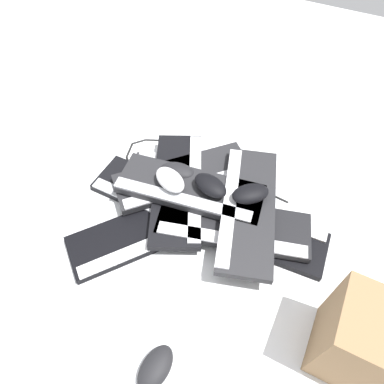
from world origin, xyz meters
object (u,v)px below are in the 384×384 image
object	(u,v)px
keyboard_0	(251,230)
keyboard_8	(248,207)
keyboard_1	(197,176)
keyboard_5	(233,226)
mouse_2	(170,180)
keyboard_3	(144,232)
keyboard_2	(160,197)
mouse_0	(210,185)
keyboard_4	(179,187)
keyboard_7	(188,189)
mouse_4	(177,171)
mouse_1	(250,194)
mouse_3	(155,368)
keyboard_6	(184,177)

from	to	relation	value
keyboard_0	keyboard_8	xyz separation A→B (m)	(-0.03, 0.03, 0.06)
keyboard_1	keyboard_0	bearing A→B (deg)	-25.58
keyboard_5	mouse_2	world-z (taller)	mouse_2
keyboard_1	keyboard_3	xyz separation A→B (m)	(-0.04, -0.27, 0.00)
keyboard_0	keyboard_1	xyz separation A→B (m)	(-0.24, 0.11, 0.00)
keyboard_2	keyboard_3	bearing A→B (deg)	-79.46
keyboard_2	mouse_0	xyz separation A→B (m)	(0.15, 0.05, 0.10)
keyboard_0	keyboard_4	bearing A→B (deg)	174.59
keyboard_5	keyboard_7	size ratio (longest dim) A/B	1.01
mouse_4	keyboard_8	bearing A→B (deg)	-16.13
keyboard_8	mouse_2	distance (m)	0.24
keyboard_5	mouse_1	size ratio (longest dim) A/B	4.22
mouse_3	mouse_4	xyz separation A→B (m)	(-0.21, 0.50, 0.06)
keyboard_3	keyboard_7	distance (m)	0.18
keyboard_8	mouse_0	xyz separation A→B (m)	(-0.12, -0.00, 0.04)
keyboard_1	mouse_4	size ratio (longest dim) A/B	4.23
keyboard_7	mouse_1	world-z (taller)	mouse_1
keyboard_8	mouse_1	size ratio (longest dim) A/B	4.22
keyboard_2	keyboard_8	xyz separation A→B (m)	(0.27, 0.05, 0.06)
keyboard_3	mouse_2	size ratio (longest dim) A/B	4.00
keyboard_0	mouse_0	world-z (taller)	mouse_0
keyboard_6	mouse_0	xyz separation A→B (m)	(0.11, -0.04, 0.07)
keyboard_4	keyboard_6	xyz separation A→B (m)	(-0.00, 0.04, 0.00)
mouse_2	mouse_4	bearing A→B (deg)	-56.45
keyboard_8	keyboard_0	bearing A→B (deg)	-41.43
keyboard_7	mouse_3	world-z (taller)	keyboard_7
keyboard_1	keyboard_3	world-z (taller)	same
keyboard_5	keyboard_4	bearing A→B (deg)	165.00
mouse_4	keyboard_0	bearing A→B (deg)	-21.14
mouse_3	keyboard_0	bearing A→B (deg)	176.39
keyboard_6	keyboard_7	size ratio (longest dim) A/B	0.93
mouse_2	keyboard_0	bearing A→B (deg)	-153.65
mouse_2	keyboard_7	bearing A→B (deg)	-135.80
mouse_4	mouse_1	bearing A→B (deg)	-10.78
keyboard_8	mouse_1	bearing A→B (deg)	102.02
keyboard_0	mouse_2	size ratio (longest dim) A/B	4.08
keyboard_1	keyboard_5	bearing A→B (deg)	-37.68
keyboard_3	mouse_3	world-z (taller)	mouse_3
keyboard_3	keyboard_8	bearing A→B (deg)	35.81
mouse_1	mouse_2	distance (m)	0.24
keyboard_6	mouse_4	xyz separation A→B (m)	(-0.01, -0.02, 0.04)
keyboard_1	mouse_3	size ratio (longest dim) A/B	4.23
keyboard_0	keyboard_2	world-z (taller)	same
keyboard_8	keyboard_4	bearing A→B (deg)	-179.15
mouse_3	mouse_4	distance (m)	0.55
mouse_2	mouse_3	size ratio (longest dim) A/B	1.00
keyboard_3	keyboard_5	xyz separation A→B (m)	(0.23, 0.12, 0.03)
mouse_1	keyboard_2	bearing A→B (deg)	-27.92
keyboard_1	keyboard_2	bearing A→B (deg)	-117.06
mouse_1	mouse_3	distance (m)	0.51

